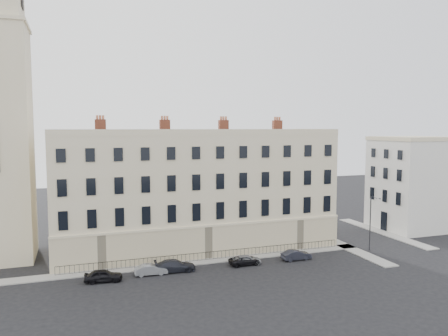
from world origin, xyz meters
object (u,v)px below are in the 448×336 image
(car_a, at_px, (103,276))
(car_b, at_px, (151,270))
(car_d, at_px, (245,260))
(car_c, at_px, (175,266))
(car_e, at_px, (246,260))
(streetlamp, at_px, (371,221))
(car_f, at_px, (296,255))

(car_a, bearing_deg, car_b, -78.15)
(car_d, bearing_deg, car_a, 90.41)
(car_c, bearing_deg, car_a, 100.08)
(car_e, xyz_separation_m, streetlamp, (17.48, 0.26, 3.36))
(car_b, xyz_separation_m, car_c, (2.72, 0.24, 0.08))
(car_a, bearing_deg, car_e, -82.48)
(car_c, bearing_deg, car_e, -87.58)
(car_a, distance_m, car_e, 16.21)
(streetlamp, bearing_deg, car_c, -159.32)
(car_c, relative_size, streetlamp, 0.65)
(car_a, distance_m, car_f, 22.60)
(car_c, distance_m, car_d, 8.26)
(streetlamp, bearing_deg, car_b, -158.84)
(car_b, bearing_deg, car_d, -86.98)
(car_a, height_order, car_e, car_a)
(car_e, bearing_deg, car_a, 97.20)
(car_e, bearing_deg, car_f, -86.63)
(car_a, bearing_deg, car_d, -82.46)
(car_b, height_order, streetlamp, streetlamp)
(car_d, relative_size, car_f, 1.03)
(car_d, height_order, streetlamp, streetlamp)
(car_b, bearing_deg, car_c, -81.64)
(car_d, bearing_deg, car_b, 88.42)
(car_b, xyz_separation_m, car_d, (10.97, -0.07, -0.06))
(car_c, distance_m, streetlamp, 26.14)
(car_c, height_order, car_e, car_c)
(car_b, relative_size, car_c, 0.77)
(car_a, distance_m, car_d, 16.01)
(car_e, relative_size, car_f, 0.94)
(car_c, bearing_deg, streetlamp, -85.60)
(car_d, bearing_deg, car_f, -93.36)
(car_a, distance_m, car_c, 7.79)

